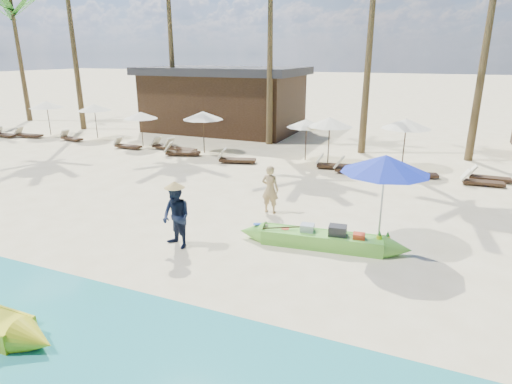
% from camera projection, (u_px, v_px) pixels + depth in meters
% --- Properties ---
extents(ground, '(240.00, 240.00, 0.00)m').
position_uv_depth(ground, '(195.00, 248.00, 11.87)').
color(ground, '#FEEEBC').
rests_on(ground, ground).
extents(wet_sand_strip, '(240.00, 4.50, 0.01)m').
position_uv_depth(wet_sand_strip, '(48.00, 361.00, 7.49)').
color(wet_sand_strip, tan).
rests_on(wet_sand_strip, ground).
extents(green_canoe, '(5.33, 1.07, 0.68)m').
position_uv_depth(green_canoe, '(322.00, 239.00, 11.88)').
color(green_canoe, '#6ACA3D').
rests_on(green_canoe, ground).
extents(tourist, '(0.61, 0.41, 1.64)m').
position_uv_depth(tourist, '(270.00, 189.00, 14.29)').
color(tourist, tan).
rests_on(tourist, ground).
extents(vendor_green, '(1.05, 0.94, 1.78)m').
position_uv_depth(vendor_green, '(176.00, 217.00, 11.69)').
color(vendor_green, '#131C35').
rests_on(vendor_green, ground).
extents(blue_umbrella, '(2.39, 2.39, 2.57)m').
position_uv_depth(blue_umbrella, '(385.00, 164.00, 11.46)').
color(blue_umbrella, '#99999E').
rests_on(blue_umbrella, ground).
extents(lounger_0_right, '(1.71, 0.69, 0.57)m').
position_uv_depth(lounger_0_right, '(4.00, 134.00, 27.63)').
color(lounger_0_right, '#382316').
rests_on(lounger_0_right, ground).
extents(resort_parasol_1, '(2.15, 2.15, 2.22)m').
position_uv_depth(resort_parasol_1, '(46.00, 105.00, 27.78)').
color(resort_parasol_1, '#382316').
rests_on(resort_parasol_1, ground).
extents(lounger_1_left, '(1.67, 0.60, 0.56)m').
position_uv_depth(lounger_1_left, '(4.00, 134.00, 27.75)').
color(lounger_1_left, '#382316').
rests_on(lounger_1_left, ground).
extents(lounger_1_right, '(1.87, 0.78, 0.62)m').
position_uv_depth(lounger_1_right, '(28.00, 134.00, 27.48)').
color(lounger_1_right, '#382316').
rests_on(lounger_1_right, ground).
extents(resort_parasol_2, '(2.09, 2.09, 2.15)m').
position_uv_depth(resort_parasol_2, '(94.00, 107.00, 26.81)').
color(resort_parasol_2, '#382316').
rests_on(resort_parasol_2, ground).
extents(lounger_2_left, '(1.73, 0.80, 0.56)m').
position_uv_depth(lounger_2_left, '(71.00, 138.00, 26.51)').
color(lounger_2_left, '#382316').
rests_on(lounger_2_left, ground).
extents(resort_parasol_3, '(1.94, 1.94, 2.00)m').
position_uv_depth(resort_parasol_3, '(141.00, 115.00, 24.34)').
color(resort_parasol_3, '#382316').
rests_on(resort_parasol_3, ground).
extents(lounger_3_left, '(1.69, 0.58, 0.57)m').
position_uv_depth(lounger_3_left, '(126.00, 145.00, 24.31)').
color(lounger_3_left, '#382316').
rests_on(lounger_3_left, ground).
extents(lounger_3_right, '(1.84, 0.81, 0.60)m').
position_uv_depth(lounger_3_right, '(165.00, 146.00, 24.02)').
color(lounger_3_right, '#382316').
rests_on(lounger_3_right, ground).
extents(resort_parasol_4, '(2.17, 2.17, 2.24)m').
position_uv_depth(resort_parasol_4, '(203.00, 116.00, 22.72)').
color(resort_parasol_4, '#382316').
rests_on(resort_parasol_4, ground).
extents(lounger_4_left, '(1.98, 0.81, 0.65)m').
position_uv_depth(lounger_4_left, '(179.00, 148.00, 23.49)').
color(lounger_4_left, '#382316').
rests_on(lounger_4_left, ground).
extents(lounger_4_right, '(1.96, 1.14, 0.64)m').
position_uv_depth(lounger_4_right, '(181.00, 152.00, 22.57)').
color(lounger_4_right, '#382316').
rests_on(lounger_4_right, ground).
extents(resort_parasol_5, '(2.00, 2.00, 2.06)m').
position_uv_depth(resort_parasol_5, '(306.00, 123.00, 21.18)').
color(resort_parasol_5, '#382316').
rests_on(resort_parasol_5, ground).
extents(lounger_5_left, '(1.96, 1.05, 0.64)m').
position_uv_depth(lounger_5_left, '(235.00, 159.00, 21.06)').
color(lounger_5_left, '#382316').
rests_on(lounger_5_left, ground).
extents(resort_parasol_6, '(2.20, 2.20, 2.27)m').
position_uv_depth(resort_parasol_6, '(330.00, 122.00, 20.36)').
color(resort_parasol_6, '#382316').
rests_on(resort_parasol_6, ground).
extents(lounger_6_left, '(1.90, 0.89, 0.62)m').
position_uv_depth(lounger_6_left, '(333.00, 165.00, 19.99)').
color(lounger_6_left, '#382316').
rests_on(lounger_6_left, ground).
extents(lounger_6_right, '(1.97, 0.64, 0.67)m').
position_uv_depth(lounger_6_right, '(354.00, 169.00, 19.10)').
color(lounger_6_right, '#382316').
rests_on(lounger_6_right, ground).
extents(resort_parasol_7, '(2.26, 2.26, 2.33)m').
position_uv_depth(resort_parasol_7, '(406.00, 124.00, 19.51)').
color(resort_parasol_7, '#382316').
rests_on(resort_parasol_7, ground).
extents(lounger_7_left, '(1.77, 0.95, 0.58)m').
position_uv_depth(lounger_7_left, '(415.00, 174.00, 18.54)').
color(lounger_7_left, '#382316').
rests_on(lounger_7_left, ground).
extents(lounger_7_right, '(1.69, 0.52, 0.57)m').
position_uv_depth(lounger_7_right, '(487.00, 177.00, 18.06)').
color(lounger_7_right, '#382316').
rests_on(lounger_7_right, ground).
extents(lounger_8_left, '(1.68, 0.64, 0.56)m').
position_uv_depth(lounger_8_left, '(480.00, 181.00, 17.47)').
color(lounger_8_left, '#382316').
rests_on(lounger_8_left, ground).
extents(palm_0, '(2.08, 2.08, 9.90)m').
position_uv_depth(palm_0, '(12.00, 12.00, 32.09)').
color(palm_0, brown).
rests_on(palm_0, ground).
extents(pavilion_west, '(10.80, 6.60, 4.30)m').
position_uv_depth(pavilion_west, '(224.00, 99.00, 29.50)').
color(pavilion_west, '#382316').
rests_on(pavilion_west, ground).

